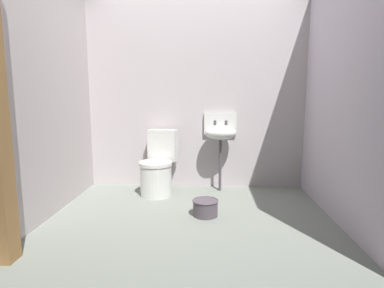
{
  "coord_description": "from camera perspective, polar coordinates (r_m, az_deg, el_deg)",
  "views": [
    {
      "loc": [
        0.18,
        -3.03,
        1.21
      ],
      "look_at": [
        0.0,
        0.27,
        0.7
      ],
      "focal_mm": 29.45,
      "sensor_mm": 36.0,
      "label": 1
    }
  ],
  "objects": [
    {
      "name": "toilet_near_wall",
      "position": [
        3.93,
        -6.17,
        -4.38
      ],
      "size": [
        0.47,
        0.64,
        0.78
      ],
      "rotation": [
        0.0,
        0.0,
        2.98
      ],
      "color": "silver",
      "rests_on": "ground"
    },
    {
      "name": "wall_left",
      "position": [
        3.54,
        -24.68,
        8.08
      ],
      "size": [
        0.1,
        2.38,
        2.43
      ],
      "primitive_type": "cube",
      "color": "#B4A9A9",
      "rests_on": "ground"
    },
    {
      "name": "bucket",
      "position": [
        3.26,
        2.43,
        -11.38
      ],
      "size": [
        0.27,
        0.27,
        0.17
      ],
      "color": "#4F454D",
      "rests_on": "ground"
    },
    {
      "name": "ground_plane",
      "position": [
        3.29,
        -0.27,
        -13.6
      ],
      "size": [
        3.21,
        2.58,
        0.08
      ],
      "primitive_type": "cube",
      "color": "slate"
    },
    {
      "name": "wall_back",
      "position": [
        4.18,
        0.67,
        8.85
      ],
      "size": [
        3.21,
        0.1,
        2.43
      ],
      "primitive_type": "cube",
      "color": "#B9ADB0",
      "rests_on": "ground"
    },
    {
      "name": "sink",
      "position": [
        3.99,
        5.18,
        2.16
      ],
      "size": [
        0.42,
        0.35,
        0.99
      ],
      "color": "#4F454D",
      "rests_on": "ground"
    },
    {
      "name": "wall_right",
      "position": [
        3.38,
        25.52,
        8.04
      ],
      "size": [
        0.1,
        2.38,
        2.43
      ],
      "primitive_type": "cube",
      "color": "#B3A8B4",
      "rests_on": "ground"
    }
  ]
}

